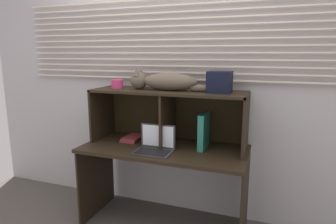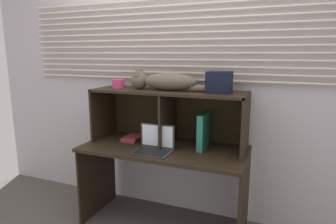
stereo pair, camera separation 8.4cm
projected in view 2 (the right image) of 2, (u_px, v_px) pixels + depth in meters
name	position (u px, v px, depth m)	size (l,w,h in m)	color
back_panel_with_blinds	(178.00, 84.00, 2.77)	(4.40, 0.08, 2.50)	#B4B1B5
desk	(164.00, 163.00, 2.56)	(1.43, 0.66, 0.75)	black
hutch_shelf_unit	(170.00, 106.00, 2.60)	(1.37, 0.43, 0.49)	black
cat	(164.00, 81.00, 2.53)	(0.88, 0.17, 0.19)	brown
laptop	(154.00, 146.00, 2.42)	(0.31, 0.23, 0.22)	#2A2A2A
binder_upright	(204.00, 131.00, 2.48)	(0.05, 0.26, 0.31)	#247563
book_stack	(133.00, 138.00, 2.76)	(0.15, 0.24, 0.04)	maroon
small_basket	(118.00, 84.00, 2.71)	(0.11, 0.11, 0.08)	#CF396F
storage_box	(219.00, 82.00, 2.36)	(0.19, 0.18, 0.17)	black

